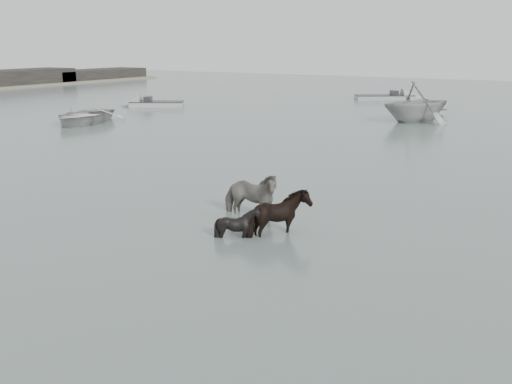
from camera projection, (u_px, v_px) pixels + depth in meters
ground at (228, 246)px, 15.48m from camera, size 140.00×140.00×0.00m
pony_pinto at (250, 189)px, 17.89m from camera, size 1.88×0.95×1.55m
pony_dark at (280, 208)px, 16.13m from camera, size 1.30×1.49×1.42m
pony_black at (239, 216)px, 16.02m from camera, size 1.13×1.04×1.09m
rowboat_lead at (83, 114)px, 38.03m from camera, size 5.46×6.41×1.13m
rowboat_trail at (417, 101)px, 38.53m from camera, size 6.05×6.28×2.54m
skiff_outer at (157, 101)px, 47.49m from camera, size 5.45×4.15×0.75m
skiff_mid at (421, 108)px, 43.23m from camera, size 4.79×4.02×0.75m
skiff_far at (385, 95)px, 52.99m from camera, size 6.35×5.06×0.75m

